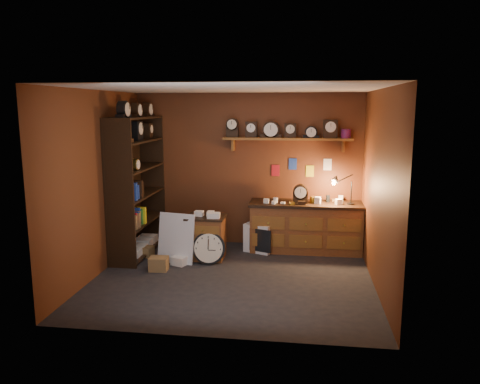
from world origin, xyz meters
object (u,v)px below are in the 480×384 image
object	(u,v)px
shelving_unit	(135,180)
low_cabinet	(206,235)
workbench	(306,224)
big_round_clock	(209,248)

from	to	relation	value
shelving_unit	low_cabinet	xyz separation A→B (m)	(1.22, -0.13, -0.87)
shelving_unit	workbench	world-z (taller)	shelving_unit
workbench	low_cabinet	distance (m)	1.74
low_cabinet	big_round_clock	distance (m)	0.32
shelving_unit	workbench	size ratio (longest dim) A/B	1.33
big_round_clock	shelving_unit	bearing A→B (deg)	163.03
shelving_unit	low_cabinet	distance (m)	1.50
shelving_unit	low_cabinet	size ratio (longest dim) A/B	3.22
workbench	low_cabinet	world-z (taller)	workbench
workbench	big_round_clock	world-z (taller)	workbench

